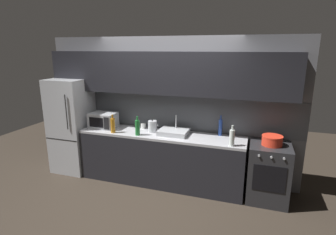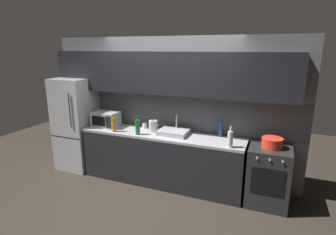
# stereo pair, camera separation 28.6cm
# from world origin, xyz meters

# --- Properties ---
(ground_plane) EXTENTS (10.00, 10.00, 0.00)m
(ground_plane) POSITION_xyz_m (0.00, 0.00, 0.00)
(ground_plane) COLOR #2D261E
(back_wall) EXTENTS (4.57, 0.44, 2.50)m
(back_wall) POSITION_xyz_m (0.00, 1.20, 1.55)
(back_wall) COLOR slate
(back_wall) RESTS_ON ground
(counter_run) EXTENTS (2.83, 0.60, 0.90)m
(counter_run) POSITION_xyz_m (0.00, 0.90, 0.45)
(counter_run) COLOR black
(counter_run) RESTS_ON ground
(refrigerator) EXTENTS (0.68, 0.69, 1.76)m
(refrigerator) POSITION_xyz_m (-1.79, 0.90, 0.88)
(refrigerator) COLOR #ADAFB5
(refrigerator) RESTS_ON ground
(oven_range) EXTENTS (0.60, 0.62, 0.90)m
(oven_range) POSITION_xyz_m (1.75, 0.90, 0.45)
(oven_range) COLOR #232326
(oven_range) RESTS_ON ground
(microwave) EXTENTS (0.46, 0.35, 0.27)m
(microwave) POSITION_xyz_m (-1.11, 0.92, 1.04)
(microwave) COLOR #A8AAAF
(microwave) RESTS_ON counter_run
(sink_basin) EXTENTS (0.48, 0.38, 0.30)m
(sink_basin) POSITION_xyz_m (0.22, 0.93, 0.94)
(sink_basin) COLOR #ADAFB5
(sink_basin) RESTS_ON counter_run
(kettle) EXTENTS (0.19, 0.15, 0.22)m
(kettle) POSITION_xyz_m (-0.17, 0.95, 1.00)
(kettle) COLOR #B7BABF
(kettle) RESTS_ON counter_run
(wine_bottle_amber) EXTENTS (0.08, 0.08, 0.32)m
(wine_bottle_amber) POSITION_xyz_m (-0.79, 0.70, 1.03)
(wine_bottle_amber) COLOR #B27019
(wine_bottle_amber) RESTS_ON counter_run
(wine_bottle_clear) EXTENTS (0.08, 0.08, 0.31)m
(wine_bottle_clear) POSITION_xyz_m (1.19, 0.68, 1.03)
(wine_bottle_clear) COLOR silver
(wine_bottle_clear) RESTS_ON counter_run
(wine_bottle_green) EXTENTS (0.08, 0.08, 0.32)m
(wine_bottle_green) POSITION_xyz_m (-0.34, 0.70, 1.03)
(wine_bottle_green) COLOR #1E6B2D
(wine_bottle_green) RESTS_ON counter_run
(wine_bottle_blue) EXTENTS (0.06, 0.06, 0.34)m
(wine_bottle_blue) POSITION_xyz_m (0.96, 1.12, 1.04)
(wine_bottle_blue) COLOR #234299
(wine_bottle_blue) RESTS_ON counter_run
(mug_white) EXTENTS (0.09, 0.09, 0.09)m
(mug_white) POSITION_xyz_m (-0.40, 1.09, 0.94)
(mug_white) COLOR silver
(mug_white) RESTS_ON counter_run
(cooking_pot) EXTENTS (0.30, 0.30, 0.15)m
(cooking_pot) POSITION_xyz_m (1.76, 0.90, 0.97)
(cooking_pot) COLOR red
(cooking_pot) RESTS_ON oven_range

